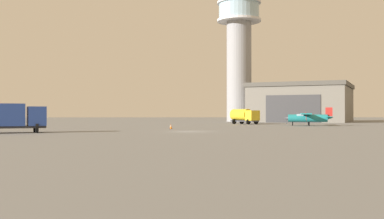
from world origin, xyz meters
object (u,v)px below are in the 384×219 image
at_px(car_orange, 9,121).
at_px(traffic_cone_near_left, 171,126).
at_px(truck_box_blue, 12,116).
at_px(truck_fuel_tanker_yellow, 244,116).
at_px(airplane_teal, 308,117).
at_px(control_tower, 239,50).

distance_m(car_orange, traffic_cone_near_left, 36.13).
relative_size(truck_box_blue, car_orange, 1.61).
bearing_deg(car_orange, truck_box_blue, -106.46).
relative_size(truck_fuel_tanker_yellow, truck_box_blue, 0.89).
bearing_deg(car_orange, traffic_cone_near_left, -73.15).
bearing_deg(truck_fuel_tanker_yellow, truck_box_blue, -73.74).
bearing_deg(airplane_teal, car_orange, 7.71).
distance_m(truck_fuel_tanker_yellow, car_orange, 43.55).
distance_m(airplane_teal, truck_fuel_tanker_yellow, 14.92).
relative_size(truck_fuel_tanker_yellow, traffic_cone_near_left, 9.09).
xyz_separation_m(airplane_teal, car_orange, (-52.14, 6.72, -0.70)).
bearing_deg(traffic_cone_near_left, control_tower, 71.92).
relative_size(airplane_teal, truck_fuel_tanker_yellow, 1.66).
xyz_separation_m(airplane_teal, traffic_cone_near_left, (-23.47, -15.27, -1.10)).
distance_m(control_tower, truck_fuel_tanker_yellow, 32.98).
distance_m(airplane_teal, truck_box_blue, 48.53).
bearing_deg(car_orange, control_tower, -0.08).
bearing_deg(control_tower, car_orange, -144.42).
relative_size(control_tower, truck_box_blue, 4.94).
distance_m(control_tower, traffic_cone_near_left, 61.05).
height_order(control_tower, truck_fuel_tanker_yellow, control_tower).
xyz_separation_m(truck_box_blue, traffic_cone_near_left, (16.99, 11.52, -1.41)).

